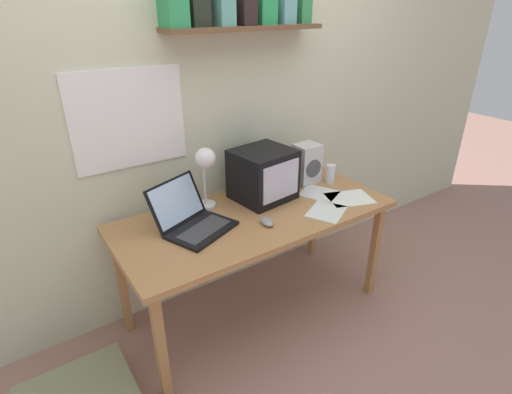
{
  "coord_description": "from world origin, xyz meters",
  "views": [
    {
      "loc": [
        -1.12,
        -1.64,
        1.78
      ],
      "look_at": [
        0.0,
        0.0,
        0.8
      ],
      "focal_mm": 28.0,
      "sensor_mm": 36.0,
      "label": 1
    }
  ],
  "objects": [
    {
      "name": "crt_monitor",
      "position": [
        0.15,
        0.14,
        0.85
      ],
      "size": [
        0.36,
        0.34,
        0.3
      ],
      "rotation": [
        0.0,
        0.0,
        0.12
      ],
      "color": "black",
      "rests_on": "corner_desk"
    },
    {
      "name": "desk_lamp",
      "position": [
        -0.21,
        0.18,
        0.98
      ],
      "size": [
        0.13,
        0.18,
        0.38
      ],
      "rotation": [
        0.0,
        0.0,
        -0.28
      ],
      "color": "white",
      "rests_on": "corner_desk"
    },
    {
      "name": "laptop",
      "position": [
        -0.37,
        0.06,
        0.76
      ],
      "size": [
        0.44,
        0.44,
        0.24
      ],
      "rotation": [
        0.0,
        0.0,
        0.38
      ],
      "color": "black",
      "rests_on": "corner_desk"
    },
    {
      "name": "back_wall",
      "position": [
        0.0,
        0.43,
        1.31
      ],
      "size": [
        5.6,
        0.24,
        2.6
      ],
      "color": "beige",
      "rests_on": "ground_plane"
    },
    {
      "name": "loose_paper_near_laptop",
      "position": [
        0.34,
        -0.22,
        0.7
      ],
      "size": [
        0.29,
        0.27,
        0.0
      ],
      "rotation": [
        0.0,
        0.0,
        0.49
      ],
      "color": "silver",
      "rests_on": "corner_desk"
    },
    {
      "name": "space_heater",
      "position": [
        0.52,
        0.18,
        0.83
      ],
      "size": [
        0.16,
        0.14,
        0.26
      ],
      "rotation": [
        0.0,
        0.0,
        0.01
      ],
      "color": "silver",
      "rests_on": "corner_desk"
    },
    {
      "name": "computer_mouse",
      "position": [
        -0.02,
        -0.14,
        0.72
      ],
      "size": [
        0.07,
        0.11,
        0.03
      ],
      "rotation": [
        0.0,
        0.0,
        -0.11
      ],
      "color": "gray",
      "rests_on": "corner_desk"
    },
    {
      "name": "juice_glass",
      "position": [
        0.65,
        0.08,
        0.75
      ],
      "size": [
        0.06,
        0.06,
        0.12
      ],
      "color": "white",
      "rests_on": "corner_desk"
    },
    {
      "name": "open_notebook",
      "position": [
        0.57,
        -0.17,
        0.7
      ],
      "size": [
        0.31,
        0.28,
        0.0
      ],
      "rotation": [
        0.0,
        0.0,
        -0.34
      ],
      "color": "white",
      "rests_on": "corner_desk"
    },
    {
      "name": "ground_plane",
      "position": [
        0.0,
        0.0,
        0.0
      ],
      "size": [
        12.0,
        12.0,
        0.0
      ],
      "primitive_type": "plane",
      "color": "#A27569"
    },
    {
      "name": "loose_paper_near_monitor",
      "position": [
        0.47,
        -0.01,
        0.7
      ],
      "size": [
        0.27,
        0.28,
        0.0
      ],
      "rotation": [
        0.0,
        0.0,
        0.45
      ],
      "color": "silver",
      "rests_on": "corner_desk"
    },
    {
      "name": "corner_desk",
      "position": [
        0.0,
        0.0,
        0.64
      ],
      "size": [
        1.58,
        0.71,
        0.7
      ],
      "color": "#B17A48",
      "rests_on": "ground_plane"
    }
  ]
}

